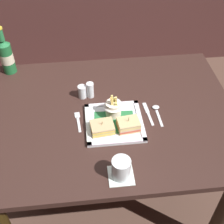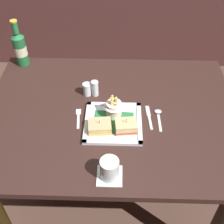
% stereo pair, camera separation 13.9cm
% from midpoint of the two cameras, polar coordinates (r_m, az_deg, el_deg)
% --- Properties ---
extents(ground_plane, '(6.00, 6.00, 0.00)m').
position_cam_midpoint_polar(ground_plane, '(2.04, -2.33, -15.54)').
color(ground_plane, brown).
extents(dining_table, '(1.22, 0.90, 0.75)m').
position_cam_midpoint_polar(dining_table, '(1.56, -2.94, -4.42)').
color(dining_table, '#331F1A').
rests_on(dining_table, ground_plane).
extents(square_plate, '(0.26, 0.26, 0.02)m').
position_cam_midpoint_polar(square_plate, '(1.39, -2.44, -2.17)').
color(square_plate, white).
rests_on(square_plate, dining_table).
extents(sandwich_half_left, '(0.11, 0.09, 0.06)m').
position_cam_midpoint_polar(sandwich_half_left, '(1.34, -4.81, -3.07)').
color(sandwich_half_left, tan).
rests_on(sandwich_half_left, square_plate).
extents(sandwich_half_right, '(0.10, 0.08, 0.07)m').
position_cam_midpoint_polar(sandwich_half_right, '(1.34, 0.17, -2.57)').
color(sandwich_half_right, '#D3BF89').
rests_on(sandwich_half_right, square_plate).
extents(fries_cup, '(0.09, 0.09, 0.12)m').
position_cam_midpoint_polar(fries_cup, '(1.39, -2.60, 0.91)').
color(fries_cup, white).
rests_on(fries_cup, square_plate).
extents(beer_bottle, '(0.07, 0.07, 0.27)m').
position_cam_midpoint_polar(beer_bottle, '(1.76, -21.53, 9.79)').
color(beer_bottle, '#1E6031').
rests_on(beer_bottle, dining_table).
extents(drink_coaster, '(0.10, 0.10, 0.00)m').
position_cam_midpoint_polar(drink_coaster, '(1.21, -1.66, -12.07)').
color(drink_coaster, white).
rests_on(drink_coaster, dining_table).
extents(water_glass, '(0.07, 0.07, 0.09)m').
position_cam_midpoint_polar(water_glass, '(1.18, -1.70, -10.93)').
color(water_glass, silver).
rests_on(water_glass, dining_table).
extents(fork, '(0.03, 0.13, 0.00)m').
position_cam_midpoint_polar(fork, '(1.42, -9.20, -1.71)').
color(fork, silver).
rests_on(fork, dining_table).
extents(knife, '(0.03, 0.16, 0.00)m').
position_cam_midpoint_polar(knife, '(1.44, 4.07, -0.26)').
color(knife, silver).
rests_on(knife, dining_table).
extents(spoon, '(0.04, 0.14, 0.01)m').
position_cam_midpoint_polar(spoon, '(1.45, 5.76, 0.20)').
color(spoon, silver).
rests_on(spoon, dining_table).
extents(salt_shaker, '(0.04, 0.04, 0.07)m').
position_cam_midpoint_polar(salt_shaker, '(1.52, -8.25, 3.57)').
color(salt_shaker, silver).
rests_on(salt_shaker, dining_table).
extents(pepper_shaker, '(0.04, 0.04, 0.08)m').
position_cam_midpoint_polar(pepper_shaker, '(1.52, -6.75, 3.88)').
color(pepper_shaker, silver).
rests_on(pepper_shaker, dining_table).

